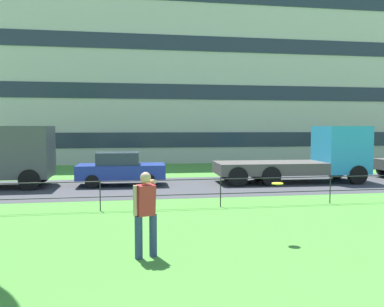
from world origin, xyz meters
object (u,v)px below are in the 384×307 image
(frisbee, at_px, (277,183))
(car_blue_far_right, at_px, (121,169))
(person_thrower, at_px, (145,211))
(apartment_building_background, at_px, (198,75))
(flatbed_truck_left, at_px, (312,157))

(frisbee, relative_size, car_blue_far_right, 0.09)
(person_thrower, bearing_deg, apartment_building_background, 77.60)
(flatbed_truck_left, distance_m, apartment_building_background, 18.09)
(car_blue_far_right, bearing_deg, flatbed_truck_left, -1.97)
(flatbed_truck_left, xyz_separation_m, apartment_building_background, (-2.67, 16.83, 6.06))
(car_blue_far_right, bearing_deg, frisbee, -68.89)
(person_thrower, relative_size, car_blue_far_right, 0.44)
(person_thrower, relative_size, frisbee, 4.73)
(car_blue_far_right, height_order, flatbed_truck_left, flatbed_truck_left)
(frisbee, distance_m, apartment_building_background, 27.15)
(person_thrower, xyz_separation_m, apartment_building_background, (5.96, 27.09, 6.31))
(car_blue_far_right, bearing_deg, apartment_building_background, 68.15)
(person_thrower, bearing_deg, flatbed_truck_left, 49.94)
(person_thrower, distance_m, car_blue_far_right, 10.60)
(frisbee, distance_m, car_blue_far_right, 10.56)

